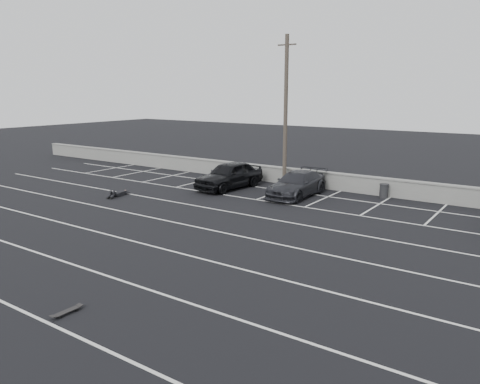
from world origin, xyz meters
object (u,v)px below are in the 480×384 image
Objects in this scene: car_left at (229,175)px; trash_bin at (384,191)px; skateboard at (67,312)px; car_right at (297,184)px; utility_pole at (286,112)px; person at (121,191)px.

trash_bin is at bearing 22.98° from car_left.
car_left is 6.38× the size of skateboard.
skateboard is at bearing -84.75° from car_right.
car_left reaches higher than skateboard.
car_left is at bearing -162.44° from trash_bin.
person is at bearing -130.28° from utility_pole.
utility_pole is at bearing 51.02° from car_left.
utility_pole reaches higher than person.
car_right is 4.90m from trash_bin.
car_right is at bearing -151.39° from trash_bin.
skateboard is (-2.60, -18.85, -0.34)m from trash_bin.
trash_bin is at bearing 28.00° from car_right.
trash_bin is at bearing 2.23° from utility_pole.
trash_bin is 19.03m from skateboard.
person is (-8.53, -5.61, -0.49)m from car_right.
skateboard is (3.69, -18.60, -4.61)m from utility_pole.
utility_pole reaches higher than trash_bin.
car_right is 16.61m from skateboard.
utility_pole is 7.61m from trash_bin.
car_right reaches higher than trash_bin.
person is at bearing 134.28° from skateboard.
person is at bearing -122.64° from car_left.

